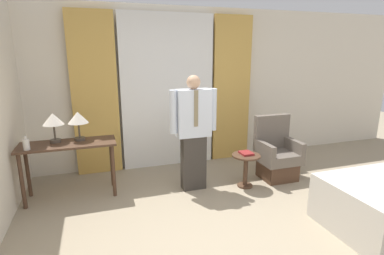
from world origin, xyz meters
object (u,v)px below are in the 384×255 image
at_px(desk, 69,152).
at_px(armchair, 277,156).
at_px(bottle_near_edge, 26,144).
at_px(side_table, 246,165).
at_px(person, 193,130).
at_px(book, 246,153).
at_px(table_lamp_right, 78,119).
at_px(table_lamp_left, 53,121).

bearing_deg(desk, armchair, -6.08).
xyz_separation_m(bottle_near_edge, side_table, (2.90, -0.32, -0.50)).
distance_m(person, book, 0.87).
bearing_deg(table_lamp_right, desk, -150.84).
bearing_deg(bottle_near_edge, book, -5.80).
height_order(side_table, book, book).
bearing_deg(desk, book, -10.31).
distance_m(table_lamp_right, bottle_near_edge, 0.70).
distance_m(desk, side_table, 2.50).
distance_m(bottle_near_edge, side_table, 2.96).
bearing_deg(bottle_near_edge, table_lamp_left, 37.85).
xyz_separation_m(table_lamp_left, armchair, (3.21, -0.41, -0.71)).
bearing_deg(table_lamp_left, side_table, -12.22).
relative_size(table_lamp_left, bottle_near_edge, 2.29).
relative_size(bottle_near_edge, book, 0.87).
relative_size(desk, person, 0.75).
bearing_deg(bottle_near_edge, armchair, -2.86).
xyz_separation_m(table_lamp_left, side_table, (2.59, -0.56, -0.73)).
bearing_deg(armchair, desk, 173.92).
distance_m(desk, book, 2.49).
distance_m(bottle_near_edge, person, 2.15).
bearing_deg(bottle_near_edge, table_lamp_right, 21.04).
xyz_separation_m(bottle_near_edge, armchair, (3.52, -0.18, -0.49)).
bearing_deg(table_lamp_left, desk, -29.16).
bearing_deg(table_lamp_left, book, -11.55).
distance_m(person, armchair, 1.47).
height_order(desk, bottle_near_edge, bottle_near_edge).
relative_size(table_lamp_right, side_table, 0.80).
xyz_separation_m(desk, armchair, (3.06, -0.33, -0.29)).
height_order(bottle_near_edge, person, person).
xyz_separation_m(table_lamp_right, armchair, (2.90, -0.41, -0.71)).
bearing_deg(armchair, bottle_near_edge, 177.14).
height_order(armchair, side_table, armchair).
xyz_separation_m(person, armchair, (1.37, -0.04, -0.53)).
bearing_deg(table_lamp_left, table_lamp_right, 0.00).
relative_size(table_lamp_left, book, 1.99).
relative_size(table_lamp_right, person, 0.24).
bearing_deg(armchair, side_table, -166.54).
distance_m(bottle_near_edge, armchair, 3.56).
distance_m(table_lamp_left, side_table, 2.75).
relative_size(table_lamp_left, side_table, 0.80).
distance_m(desk, bottle_near_edge, 0.52).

